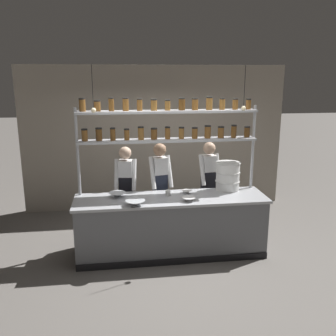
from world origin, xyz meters
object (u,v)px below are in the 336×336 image
(prep_bowl_near_left, at_px, (187,192))
(chef_left, at_px, (126,188))
(spice_shelf_unit, at_px, (168,128))
(prep_bowl_near_right, at_px, (117,195))
(prep_bowl_center_front, at_px, (135,203))
(container_stack, at_px, (228,176))
(chef_right, at_px, (209,182))
(serving_cup_front, at_px, (168,193))
(prep_bowl_center_back, at_px, (189,199))
(chef_center, at_px, (160,185))

(prep_bowl_near_left, bearing_deg, chef_left, 153.25)
(chef_left, bearing_deg, spice_shelf_unit, -16.84)
(prep_bowl_near_right, bearing_deg, prep_bowl_center_front, -59.39)
(container_stack, relative_size, prep_bowl_center_front, 1.60)
(prep_bowl_near_right, bearing_deg, container_stack, 4.27)
(chef_right, distance_m, container_stack, 0.54)
(prep_bowl_near_left, bearing_deg, prep_bowl_near_right, -177.58)
(prep_bowl_near_right, bearing_deg, serving_cup_front, -3.85)
(container_stack, distance_m, prep_bowl_near_right, 1.77)
(chef_left, relative_size, prep_bowl_near_right, 6.19)
(spice_shelf_unit, relative_size, prep_bowl_center_front, 9.90)
(spice_shelf_unit, bearing_deg, container_stack, -3.92)
(chef_left, relative_size, chef_right, 0.98)
(prep_bowl_near_right, xyz_separation_m, serving_cup_front, (0.76, -0.05, 0.01))
(chef_right, height_order, prep_bowl_near_left, chef_right)
(prep_bowl_center_back, bearing_deg, container_stack, 32.29)
(prep_bowl_near_left, xyz_separation_m, prep_bowl_center_back, (-0.04, -0.37, 0.01))
(spice_shelf_unit, xyz_separation_m, chef_center, (-0.09, 0.24, -0.98))
(chef_left, xyz_separation_m, prep_bowl_near_right, (-0.14, -0.51, 0.05))
(chef_left, xyz_separation_m, serving_cup_front, (0.62, -0.56, 0.06))
(chef_center, distance_m, prep_bowl_near_right, 0.83)
(spice_shelf_unit, relative_size, prep_bowl_near_left, 17.01)
(chef_left, xyz_separation_m, prep_bowl_near_left, (0.93, -0.47, 0.03))
(spice_shelf_unit, distance_m, prep_bowl_center_front, 1.27)
(chef_center, xyz_separation_m, prep_bowl_center_back, (0.33, -0.77, 0.00))
(prep_bowl_center_back, relative_size, serving_cup_front, 2.29)
(chef_right, bearing_deg, prep_bowl_center_back, -128.98)
(chef_right, height_order, serving_cup_front, chef_right)
(chef_right, relative_size, serving_cup_front, 17.87)
(chef_left, xyz_separation_m, prep_bowl_center_front, (0.10, -0.93, 0.05))
(chef_center, height_order, prep_bowl_center_front, chef_center)
(prep_bowl_near_left, relative_size, prep_bowl_center_back, 0.79)
(spice_shelf_unit, bearing_deg, prep_bowl_near_right, -166.07)
(spice_shelf_unit, bearing_deg, prep_bowl_center_back, -65.44)
(chef_left, bearing_deg, serving_cup_front, -33.21)
(chef_center, relative_size, prep_bowl_center_front, 5.85)
(chef_right, distance_m, prep_bowl_near_left, 0.72)
(container_stack, relative_size, serving_cup_front, 4.96)
(chef_left, distance_m, chef_right, 1.41)
(chef_left, distance_m, prep_bowl_center_front, 0.93)
(prep_bowl_center_front, distance_m, prep_bowl_center_back, 0.79)
(prep_bowl_center_front, relative_size, serving_cup_front, 3.10)
(chef_right, height_order, container_stack, chef_right)
(chef_left, height_order, chef_center, chef_center)
(spice_shelf_unit, height_order, chef_left, spice_shelf_unit)
(spice_shelf_unit, distance_m, container_stack, 1.24)
(prep_bowl_near_left, xyz_separation_m, prep_bowl_center_front, (-0.82, -0.46, 0.02))
(prep_bowl_center_back, relative_size, prep_bowl_near_right, 0.81)
(chef_left, distance_m, container_stack, 1.67)
(spice_shelf_unit, height_order, container_stack, spice_shelf_unit)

